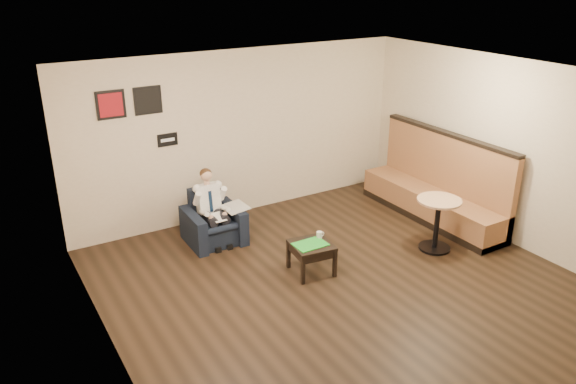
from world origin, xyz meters
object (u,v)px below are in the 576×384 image
armchair (213,218)px  green_folder (310,244)px  banquette (434,178)px  side_table (311,258)px  coffee_mug (319,235)px  cafe_table (437,224)px  seated_man (216,212)px  smartphone (310,238)px

armchair → green_folder: (0.75, -1.59, 0.05)m
green_folder → banquette: banquette is taller
side_table → coffee_mug: size_ratio=5.79×
side_table → green_folder: (-0.03, -0.02, 0.23)m
side_table → cafe_table: (2.00, -0.38, 0.18)m
seated_man → cafe_table: (2.78, -1.86, -0.14)m
seated_man → side_table: size_ratio=2.01×
coffee_mug → cafe_table: (1.81, -0.48, -0.09)m
seated_man → green_folder: size_ratio=2.45×
side_table → armchair: bearing=116.3°
seated_man → green_folder: (0.75, -1.49, -0.10)m
green_folder → cafe_table: 2.06m
green_folder → coffee_mug: (0.22, 0.11, 0.04)m
smartphone → banquette: (2.69, 0.34, 0.27)m
side_table → coffee_mug: bearing=26.2°
coffee_mug → smartphone: 0.14m
green_folder → seated_man: bearing=116.8°
coffee_mug → banquette: banquette is taller
green_folder → smartphone: 0.20m
side_table → green_folder: green_folder is taller
banquette → coffee_mug: bearing=-171.2°
coffee_mug → cafe_table: cafe_table is taller
armchair → seated_man: bearing=-90.0°
side_table → smartphone: smartphone is taller
smartphone → side_table: bearing=-97.4°
smartphone → green_folder: bearing=-104.0°
green_folder → smartphone: green_folder is taller
armchair → seated_man: (-0.00, -0.10, 0.15)m
green_folder → cafe_table: size_ratio=0.55×
coffee_mug → cafe_table: size_ratio=0.12×
green_folder → coffee_mug: bearing=26.2°
seated_man → coffee_mug: (0.97, -1.38, -0.05)m
seated_man → side_table: seated_man is taller
seated_man → smartphone: size_ratio=7.89×
green_folder → banquette: (2.79, 0.51, 0.27)m
seated_man → smartphone: 1.57m
coffee_mug → armchair: bearing=123.3°
armchair → banquette: (3.54, -1.08, 0.32)m
green_folder → banquette: 2.85m
armchair → coffee_mug: bearing=-55.5°
side_table → smartphone: size_ratio=3.93×
smartphone → seated_man: bearing=140.3°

